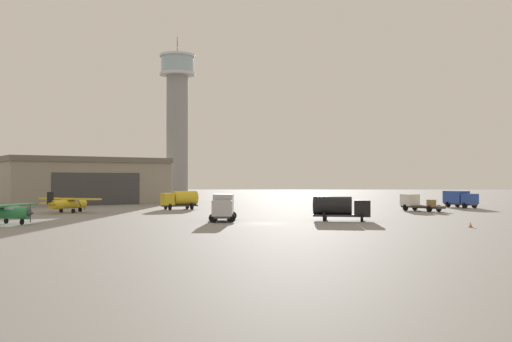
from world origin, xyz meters
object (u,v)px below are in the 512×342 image
at_px(airplane_yellow, 68,203).
at_px(truck_box_blue, 460,198).
at_px(airplane_green, 1,211).
at_px(truck_box_silver, 223,206).
at_px(truck_flatbed_white, 417,203).
at_px(control_tower, 177,117).
at_px(truck_fuel_tanker_yellow, 180,199).
at_px(truck_fuel_tanker_black, 341,207).
at_px(traffic_cone_near_left, 471,224).

distance_m(airplane_yellow, truck_box_blue, 63.44).
relative_size(airplane_green, truck_box_silver, 1.55).
bearing_deg(truck_flatbed_white, airplane_green, 83.07).
height_order(airplane_yellow, airplane_green, airplane_yellow).
relative_size(control_tower, truck_box_blue, 5.81).
bearing_deg(airplane_green, truck_fuel_tanker_yellow, 74.86).
bearing_deg(truck_fuel_tanker_black, control_tower, 124.69).
height_order(truck_fuel_tanker_yellow, truck_fuel_tanker_black, truck_fuel_tanker_yellow).
bearing_deg(truck_flatbed_white, truck_fuel_tanker_black, 111.26).
bearing_deg(truck_fuel_tanker_yellow, truck_box_silver, 81.16).
relative_size(truck_fuel_tanker_yellow, traffic_cone_near_left, 10.04).
height_order(truck_box_silver, truck_fuel_tanker_black, truck_box_silver).
relative_size(truck_flatbed_white, truck_fuel_tanker_yellow, 1.18).
distance_m(control_tower, traffic_cone_near_left, 85.47).
bearing_deg(truck_box_blue, airplane_green, -84.56).
distance_m(truck_flatbed_white, traffic_cone_near_left, 30.06).
height_order(airplane_yellow, truck_box_silver, truck_box_silver).
bearing_deg(truck_flatbed_white, truck_box_blue, -79.01).
bearing_deg(airplane_yellow, traffic_cone_near_left, -92.16).
bearing_deg(truck_fuel_tanker_yellow, traffic_cone_near_left, 107.67).
relative_size(airplane_green, truck_fuel_tanker_yellow, 1.72).
height_order(airplane_green, truck_box_silver, truck_box_silver).
bearing_deg(traffic_cone_near_left, truck_box_silver, 161.10).
bearing_deg(airplane_green, traffic_cone_near_left, 7.34).
xyz_separation_m(control_tower, airplane_yellow, (-8.84, -48.60, -17.46)).
height_order(airplane_yellow, traffic_cone_near_left, airplane_yellow).
relative_size(truck_box_blue, truck_fuel_tanker_black, 0.93).
xyz_separation_m(truck_box_silver, truck_fuel_tanker_black, (13.71, 0.23, -0.13)).
distance_m(control_tower, airplane_yellow, 52.39).
xyz_separation_m(airplane_yellow, truck_fuel_tanker_black, (37.11, -15.52, 0.15)).
height_order(airplane_green, truck_fuel_tanker_yellow, airplane_green).
height_order(control_tower, truck_box_blue, control_tower).
height_order(control_tower, truck_box_silver, control_tower).
bearing_deg(airplane_green, truck_box_blue, 41.85).
distance_m(airplane_yellow, truck_flatbed_white, 51.88).
xyz_separation_m(airplane_yellow, truck_fuel_tanker_yellow, (14.90, 9.38, 0.21)).
relative_size(truck_box_silver, truck_fuel_tanker_yellow, 1.11).
height_order(truck_flatbed_white, truck_box_blue, truck_box_blue).
relative_size(control_tower, truck_fuel_tanker_yellow, 6.16).
height_order(airplane_yellow, truck_fuel_tanker_black, airplane_yellow).
height_order(truck_box_silver, truck_fuel_tanker_yellow, truck_box_silver).
distance_m(truck_box_blue, truck_fuel_tanker_black, 39.41).
distance_m(truck_flatbed_white, truck_box_silver, 35.27).
bearing_deg(truck_flatbed_white, truck_box_silver, 92.83).
distance_m(airplane_green, truck_fuel_tanker_yellow, 34.08).
xyz_separation_m(truck_fuel_tanker_black, traffic_cone_near_left, (11.90, -9.00, -1.29)).
height_order(control_tower, truck_fuel_tanker_black, control_tower).
height_order(truck_flatbed_white, truck_fuel_tanker_black, truck_fuel_tanker_black).
xyz_separation_m(control_tower, truck_box_blue, (52.71, -33.21, -17.32)).
distance_m(truck_flatbed_white, truck_fuel_tanker_black, 25.47).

